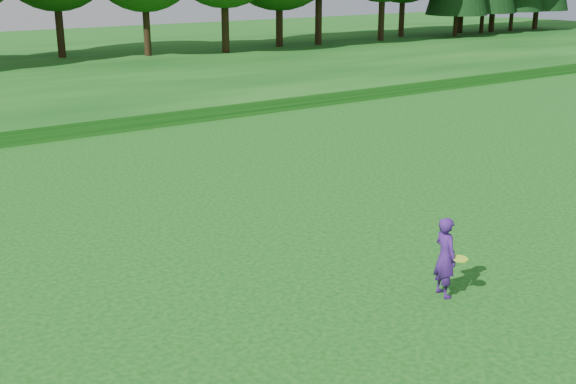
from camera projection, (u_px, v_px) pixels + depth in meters
ground at (360, 377)px, 11.51m from camera, size 140.00×140.00×0.00m
walking_path at (19, 140)px, 27.24m from camera, size 130.00×1.60×0.04m
woman at (445, 257)px, 14.14m from camera, size 0.51×0.77×1.63m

